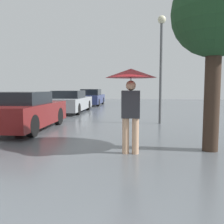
# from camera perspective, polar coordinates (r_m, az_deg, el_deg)

# --- Properties ---
(pedestrian) EXTENTS (1.06, 1.06, 1.80)m
(pedestrian) POSITION_cam_1_polar(r_m,az_deg,el_deg) (5.24, 4.34, 6.04)
(pedestrian) COLOR tan
(pedestrian) RESTS_ON ground_plane
(parked_car_second) EXTENTS (1.74, 3.88, 1.27)m
(parked_car_second) POSITION_cam_1_polar(r_m,az_deg,el_deg) (8.81, -19.47, 0.09)
(parked_car_second) COLOR maroon
(parked_car_second) RESTS_ON ground_plane
(parked_car_third) EXTENTS (1.72, 4.51, 1.24)m
(parked_car_third) POSITION_cam_1_polar(r_m,az_deg,el_deg) (14.45, -9.57, 2.28)
(parked_car_third) COLOR #9EA3A8
(parked_car_third) RESTS_ON ground_plane
(parked_car_farthest) EXTENTS (1.63, 4.12, 1.28)m
(parked_car_farthest) POSITION_cam_1_polar(r_m,az_deg,el_deg) (20.18, -4.71, 3.28)
(parked_car_farthest) COLOR navy
(parked_car_farthest) RESTS_ON ground_plane
(tree) EXTENTS (1.87, 1.87, 3.94)m
(tree) POSITION_cam_1_polar(r_m,az_deg,el_deg) (6.10, 22.51, 19.58)
(tree) COLOR #38281E
(tree) RESTS_ON ground_plane
(street_lamp) EXTENTS (0.31, 0.31, 4.12)m
(street_lamp) POSITION_cam_1_polar(r_m,az_deg,el_deg) (10.00, 11.17, 13.30)
(street_lamp) COLOR #515456
(street_lamp) RESTS_ON ground_plane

